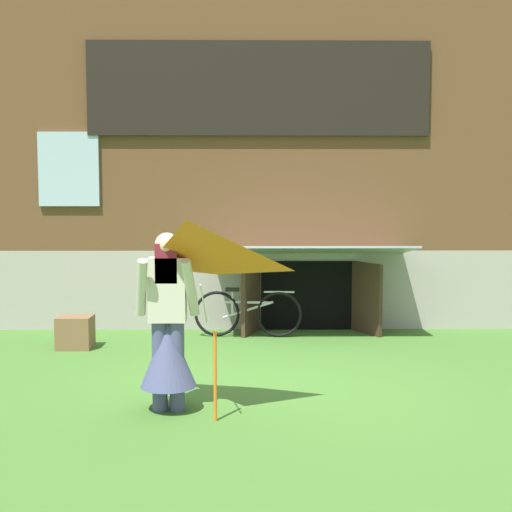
{
  "coord_description": "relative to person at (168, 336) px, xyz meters",
  "views": [
    {
      "loc": [
        -0.15,
        -6.74,
        1.92
      ],
      "look_at": [
        -0.06,
        0.85,
        1.3
      ],
      "focal_mm": 45.26,
      "sensor_mm": 36.0,
      "label": 1
    }
  ],
  "objects": [
    {
      "name": "log_house",
      "position": [
        0.9,
        6.43,
        1.95
      ],
      "size": [
        7.97,
        6.25,
        5.29
      ],
      "color": "#9E998E",
      "rests_on": "ground_plane"
    },
    {
      "name": "ground_plane",
      "position": [
        0.9,
        0.87,
        -0.7
      ],
      "size": [
        60.0,
        60.0,
        0.0
      ],
      "primitive_type": "plane",
      "color": "#3D6B28"
    },
    {
      "name": "kite",
      "position": [
        0.24,
        -0.63,
        0.61
      ],
      "size": [
        1.24,
        1.32,
        1.6
      ],
      "color": "orange",
      "rests_on": "ground_plane"
    },
    {
      "name": "person",
      "position": [
        0.0,
        0.0,
        0.0
      ],
      "size": [
        0.61,
        0.53,
        1.66
      ],
      "rotation": [
        0.0,
        0.0,
        -0.08
      ],
      "color": "#474C75",
      "rests_on": "ground_plane"
    },
    {
      "name": "wooden_crate",
      "position": [
        -1.56,
        2.61,
        -0.48
      ],
      "size": [
        0.45,
        0.38,
        0.43
      ],
      "primitive_type": "cube",
      "color": "brown",
      "rests_on": "ground_plane"
    },
    {
      "name": "bicycle_silver",
      "position": [
        0.73,
        3.33,
        -0.35
      ],
      "size": [
        1.56,
        0.14,
        0.71
      ],
      "rotation": [
        0.0,
        0.0,
        -0.06
      ],
      "color": "black",
      "rests_on": "ground_plane"
    }
  ]
}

